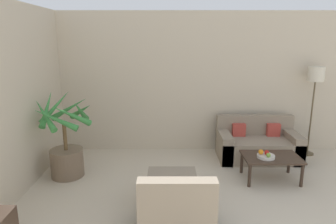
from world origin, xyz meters
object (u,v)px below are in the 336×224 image
object	(u,v)px
coffee_table	(270,159)
ottoman	(171,188)
potted_palm	(65,148)
apple_red	(266,152)
fruit_bowl	(265,156)
armchair	(176,216)
orange_fruit	(260,152)
floor_lamp	(314,81)
apple_green	(268,155)
sofa_loveseat	(256,145)

from	to	relation	value
coffee_table	ottoman	xyz separation A→B (m)	(-1.57, -0.67, -0.14)
potted_palm	apple_red	bearing A→B (deg)	-3.43
fruit_bowl	apple_red	world-z (taller)	apple_red
potted_palm	fruit_bowl	xyz separation A→B (m)	(3.15, -0.20, -0.07)
potted_palm	armchair	size ratio (longest dim) A/B	1.68
orange_fruit	coffee_table	bearing A→B (deg)	12.22
floor_lamp	ottoman	size ratio (longest dim) A/B	2.56
apple_green	sofa_loveseat	bearing A→B (deg)	81.83
coffee_table	ottoman	size ratio (longest dim) A/B	1.33
sofa_loveseat	apple_green	distance (m)	1.08
apple_red	apple_green	bearing A→B (deg)	-94.63
floor_lamp	armchair	bearing A→B (deg)	-136.14
floor_lamp	coffee_table	distance (m)	1.89
fruit_bowl	ottoman	xyz separation A→B (m)	(-1.46, -0.60, -0.21)
fruit_bowl	apple_green	world-z (taller)	apple_green
coffee_table	apple_red	world-z (taller)	apple_red
apple_red	apple_green	world-z (taller)	apple_red
floor_lamp	orange_fruit	xyz separation A→B (m)	(-1.27, -1.13, -0.95)
potted_palm	fruit_bowl	bearing A→B (deg)	-3.59
sofa_loveseat	ottoman	xyz separation A→B (m)	(-1.62, -1.56, -0.06)
fruit_bowl	ottoman	distance (m)	1.60
sofa_loveseat	coffee_table	world-z (taller)	sofa_loveseat
potted_palm	orange_fruit	distance (m)	3.09
fruit_bowl	apple_green	size ratio (longest dim) A/B	3.97
orange_fruit	potted_palm	bearing A→B (deg)	176.77
potted_palm	sofa_loveseat	xyz separation A→B (m)	(3.31, 0.75, -0.23)
fruit_bowl	apple_red	xyz separation A→B (m)	(0.01, 0.01, 0.06)
coffee_table	orange_fruit	world-z (taller)	orange_fruit
sofa_loveseat	floor_lamp	size ratio (longest dim) A/B	0.86
floor_lamp	apple_green	bearing A→B (deg)	-133.84
orange_fruit	armchair	xyz separation A→B (m)	(-1.35, -1.39, -0.22)
floor_lamp	fruit_bowl	world-z (taller)	floor_lamp
floor_lamp	fruit_bowl	distance (m)	1.95
orange_fruit	ottoman	xyz separation A→B (m)	(-1.39, -0.63, -0.28)
apple_red	orange_fruit	distance (m)	0.09
sofa_loveseat	floor_lamp	bearing A→B (deg)	10.84
floor_lamp	apple_green	world-z (taller)	floor_lamp
sofa_loveseat	apple_red	xyz separation A→B (m)	(-0.14, -0.94, 0.21)
potted_palm	coffee_table	bearing A→B (deg)	-2.36
sofa_loveseat	floor_lamp	xyz separation A→B (m)	(1.05, 0.20, 1.17)
ottoman	fruit_bowl	bearing A→B (deg)	22.45
floor_lamp	ottoman	world-z (taller)	floor_lamp
potted_palm	coffee_table	world-z (taller)	potted_palm
ottoman	sofa_loveseat	bearing A→B (deg)	43.88
apple_red	ottoman	xyz separation A→B (m)	(-1.48, -0.61, -0.27)
sofa_loveseat	apple_red	world-z (taller)	sofa_loveseat
armchair	apple_red	bearing A→B (deg)	43.83
fruit_bowl	armchair	world-z (taller)	armchair
potted_palm	orange_fruit	world-z (taller)	potted_palm
potted_palm	floor_lamp	size ratio (longest dim) A/B	0.83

